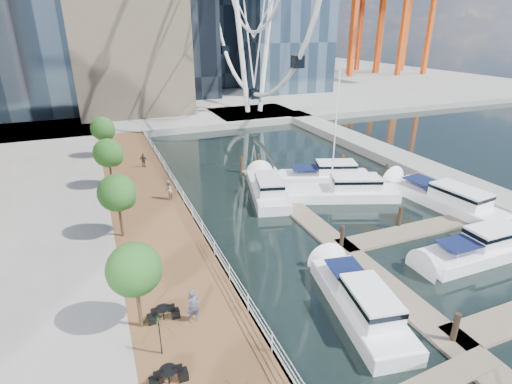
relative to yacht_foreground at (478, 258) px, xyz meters
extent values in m
plane|color=black|center=(-11.06, -3.38, 0.00)|extent=(520.00, 520.00, 0.00)
cube|color=brown|center=(-20.06, 11.62, 0.50)|extent=(6.00, 60.00, 1.00)
cube|color=#595954|center=(-17.06, 11.62, 0.50)|extent=(0.25, 60.00, 1.00)
cube|color=gray|center=(-11.06, 98.62, 0.50)|extent=(200.00, 114.00, 1.00)
cube|color=gray|center=(8.94, 16.62, 0.50)|extent=(4.00, 60.00, 1.00)
cube|color=gray|center=(2.94, 48.62, 0.50)|extent=(14.00, 12.00, 1.00)
cube|color=#6D6051|center=(-8.06, 6.62, 0.10)|extent=(2.00, 32.00, 0.20)
cube|color=#6D6051|center=(-2.06, 4.62, 0.10)|extent=(12.00, 2.00, 0.20)
cube|color=#6D6051|center=(-2.06, 14.62, 0.10)|extent=(12.00, 2.00, 0.20)
cylinder|color=white|center=(0.44, 48.62, 14.00)|extent=(0.80, 0.80, 26.00)
cylinder|color=white|center=(5.44, 48.62, 14.00)|extent=(0.80, 0.80, 26.00)
cylinder|color=#3F2B1C|center=(-22.46, 0.62, 2.20)|extent=(0.20, 0.20, 2.40)
sphere|color=#265B1E|center=(-22.46, 0.62, 4.30)|extent=(2.60, 2.60, 2.60)
cylinder|color=#3F2B1C|center=(-22.46, 10.62, 2.20)|extent=(0.20, 0.20, 2.40)
sphere|color=#265B1E|center=(-22.46, 10.62, 4.30)|extent=(2.60, 2.60, 2.60)
cylinder|color=#3F2B1C|center=(-22.46, 20.62, 2.20)|extent=(0.20, 0.20, 2.40)
sphere|color=#265B1E|center=(-22.46, 20.62, 4.30)|extent=(2.60, 2.60, 2.60)
cylinder|color=#3F2B1C|center=(-22.46, 30.62, 2.20)|extent=(0.20, 0.20, 2.40)
sphere|color=#265B1E|center=(-22.46, 30.62, 4.30)|extent=(2.60, 2.60, 2.60)
imported|color=#43445A|center=(-19.95, -0.02, 1.90)|extent=(0.71, 0.52, 1.81)
imported|color=gray|center=(-18.20, 15.83, 1.87)|extent=(0.98, 1.05, 1.73)
imported|color=#2F323A|center=(-18.99, 25.31, 1.76)|extent=(0.96, 0.73, 1.52)
imported|color=#103D22|center=(-21.86, -1.63, 2.02)|extent=(2.35, 2.39, 2.04)
camera|label=1|loc=(-23.17, -16.14, 14.77)|focal=28.00mm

